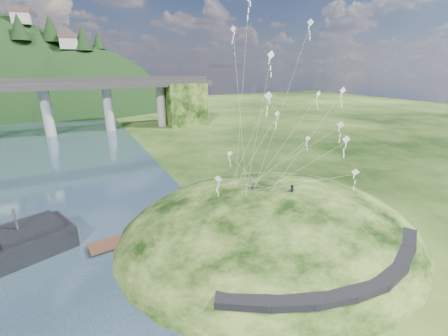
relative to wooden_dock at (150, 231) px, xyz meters
name	(u,v)px	position (x,y,z in m)	size (l,w,h in m)	color
ground	(215,258)	(4.65, -7.29, -0.41)	(320.00, 320.00, 0.00)	black
grass_hill	(270,241)	(12.65, -5.29, -1.91)	(36.00, 32.00, 13.00)	black
footpath	(351,276)	(12.11, -17.04, 1.67)	(22.29, 5.84, 0.83)	black
wooden_dock	(150,231)	(0.00, 0.00, 0.00)	(13.20, 3.79, 0.93)	#3D2419
kite_flyers	(279,184)	(13.28, -5.62, 5.30)	(4.31, 2.99, 1.53)	#23272E
kite_swarm	(292,100)	(15.52, -4.03, 14.14)	(16.94, 15.65, 19.54)	white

